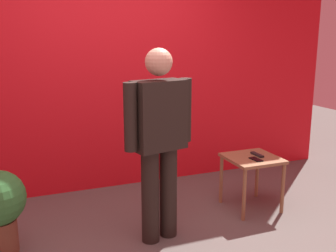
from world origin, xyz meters
TOP-DOWN VIEW (x-y plane):
  - back_wall_red at (0.00, 1.65)m, footprint 5.65×0.12m
  - standing_person at (0.08, 0.27)m, footprint 0.64×0.31m
  - side_table at (1.15, 0.50)m, footprint 0.50×0.50m
  - cell_phone at (1.13, 0.41)m, footprint 0.08×0.15m
  - tv_remote at (1.22, 0.52)m, footprint 0.05×0.17m

SIDE VIEW (x-z plane):
  - side_table at x=1.15m, z-range 0.18..0.72m
  - cell_phone at x=1.13m, z-range 0.54..0.55m
  - tv_remote at x=1.22m, z-range 0.54..0.56m
  - standing_person at x=0.08m, z-range 0.10..1.71m
  - back_wall_red at x=0.00m, z-range 0.00..3.19m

